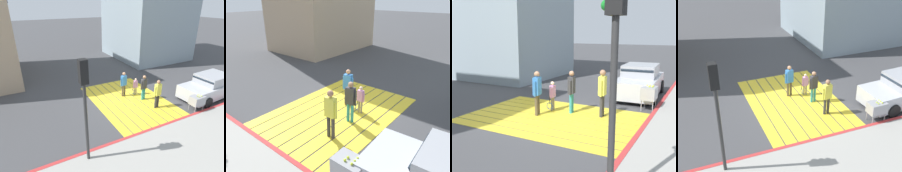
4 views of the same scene
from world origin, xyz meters
TOP-DOWN VIEW (x-y plane):
  - ground_plane at (0.00, 0.00)m, footprint 120.00×120.00m
  - crosswalk_stripes at (0.00, -0.00)m, footprint 6.40×4.35m
  - sidewalk_west at (-5.60, 0.00)m, footprint 4.80×40.00m
  - curb_painted at (-3.25, 0.00)m, footprint 0.16×40.00m
  - building_far_south at (8.50, -7.40)m, footprint 8.00×7.03m
  - car_parked_near_curb at (-2.00, -5.03)m, footprint 2.14×4.38m
  - traffic_light_corner at (-3.58, 4.19)m, footprint 0.39×0.28m
  - tennis_ball_cart at (-2.90, -2.76)m, footprint 0.56×0.80m
  - pedestrian_adult_lead at (-0.32, -0.88)m, footprint 0.27×0.49m
  - pedestrian_adult_trailing at (0.70, 0.00)m, footprint 0.27×0.49m
  - pedestrian_adult_side at (-1.54, -0.97)m, footprint 0.26×0.52m
  - pedestrian_child_with_racket at (0.50, -0.79)m, footprint 0.28×0.37m

SIDE VIEW (x-z plane):
  - ground_plane at x=0.00m, z-range 0.00..0.00m
  - crosswalk_stripes at x=0.00m, z-range 0.00..0.01m
  - sidewalk_west at x=-5.60m, z-range 0.00..0.12m
  - curb_painted at x=-3.25m, z-range 0.00..0.13m
  - pedestrian_child_with_racket at x=0.50m, z-range 0.07..1.27m
  - tennis_ball_cart at x=-2.90m, z-range 0.19..1.21m
  - car_parked_near_curb at x=-2.00m, z-range -0.05..1.52m
  - pedestrian_adult_lead at x=-0.32m, z-range 0.14..1.81m
  - pedestrian_adult_trailing at x=0.70m, z-range 0.14..1.84m
  - pedestrian_adult_side at x=-1.54m, z-range 0.15..1.93m
  - traffic_light_corner at x=-3.58m, z-range 0.92..5.16m
  - building_far_south at x=8.50m, z-range 0.00..9.84m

